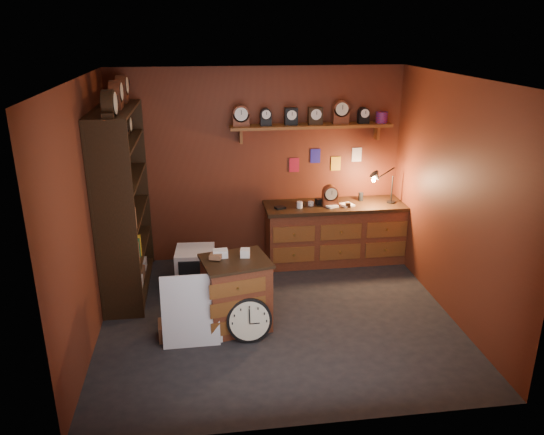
{
  "coord_description": "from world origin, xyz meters",
  "views": [
    {
      "loc": [
        -0.8,
        -5.35,
        3.19
      ],
      "look_at": [
        -0.01,
        0.35,
        1.11
      ],
      "focal_mm": 35.0,
      "sensor_mm": 36.0,
      "label": 1
    }
  ],
  "objects_px": {
    "big_round_clock": "(249,320)",
    "low_cabinet": "(236,291)",
    "shelving_unit": "(120,195)",
    "workbench": "(335,229)"
  },
  "relations": [
    {
      "from": "workbench",
      "to": "big_round_clock",
      "type": "xyz_separation_m",
      "value": [
        -1.42,
        -1.91,
        -0.23
      ]
    },
    {
      "from": "low_cabinet",
      "to": "big_round_clock",
      "type": "distance_m",
      "value": 0.38
    },
    {
      "from": "big_round_clock",
      "to": "low_cabinet",
      "type": "bearing_deg",
      "value": 109.99
    },
    {
      "from": "shelving_unit",
      "to": "low_cabinet",
      "type": "distance_m",
      "value": 1.9
    },
    {
      "from": "shelving_unit",
      "to": "low_cabinet",
      "type": "xyz_separation_m",
      "value": [
        1.31,
        -1.11,
        -0.81
      ]
    },
    {
      "from": "workbench",
      "to": "shelving_unit",
      "type": "bearing_deg",
      "value": -170.13
    },
    {
      "from": "shelving_unit",
      "to": "workbench",
      "type": "relative_size",
      "value": 1.28
    },
    {
      "from": "workbench",
      "to": "low_cabinet",
      "type": "distance_m",
      "value": 2.22
    },
    {
      "from": "workbench",
      "to": "big_round_clock",
      "type": "bearing_deg",
      "value": -126.63
    },
    {
      "from": "low_cabinet",
      "to": "big_round_clock",
      "type": "xyz_separation_m",
      "value": [
        0.11,
        -0.31,
        -0.2
      ]
    }
  ]
}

